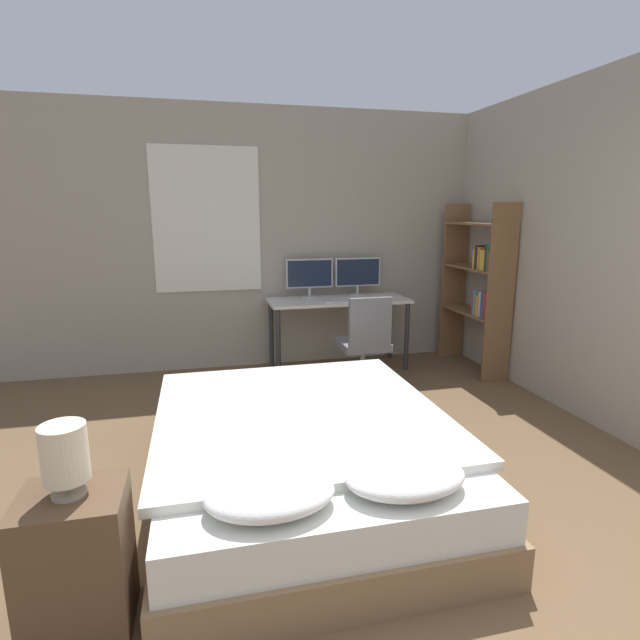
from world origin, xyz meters
name	(u,v)px	position (x,y,z in m)	size (l,w,h in m)	color
wall_back	(295,240)	(-0.01, 4.12, 1.35)	(12.00, 0.08, 2.70)	#9E9384
bed	(304,456)	(-0.49, 1.45, 0.24)	(1.67, 2.07, 0.56)	#846647
nightstand	(77,563)	(-1.56, 0.70, 0.30)	(0.39, 0.35, 0.59)	brown
bedside_lamp	(65,454)	(-1.56, 0.70, 0.76)	(0.17, 0.17, 0.28)	gray
desk	(338,308)	(0.37, 3.76, 0.65)	(1.46, 0.57, 0.75)	beige
monitor_left	(310,275)	(0.10, 3.95, 0.99)	(0.50, 0.16, 0.41)	#B7B7BC
monitor_right	(358,274)	(0.64, 3.95, 0.99)	(0.50, 0.16, 0.41)	#B7B7BC
keyboard	(343,301)	(0.37, 3.58, 0.76)	(0.42, 0.13, 0.02)	#B7B7BC
computer_mouse	(371,299)	(0.67, 3.58, 0.77)	(0.07, 0.05, 0.04)	#B7B7BC
office_chair	(364,352)	(0.44, 3.09, 0.35)	(0.52, 0.52, 0.90)	black
bookshelf	(482,281)	(1.76, 3.32, 0.96)	(0.29, 0.93, 1.73)	brown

